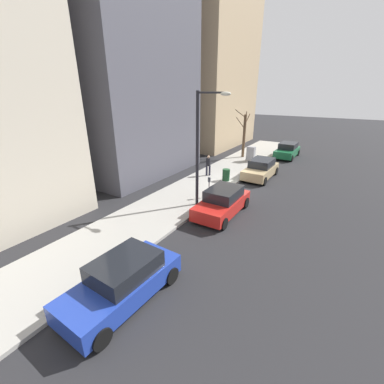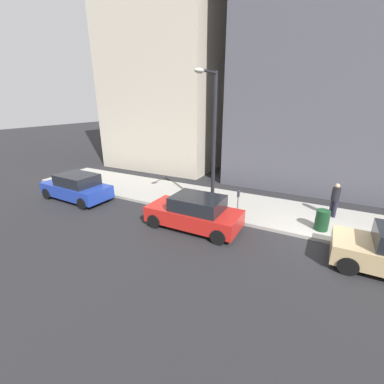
{
  "view_description": "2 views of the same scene",
  "coord_description": "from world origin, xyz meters",
  "px_view_note": "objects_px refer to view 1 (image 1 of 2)",
  "views": [
    {
      "loc": [
        -6.75,
        17.44,
        6.66
      ],
      "look_at": [
        0.87,
        5.11,
        0.9
      ],
      "focal_mm": 24.0,
      "sensor_mm": 36.0,
      "label": 1
    },
    {
      "loc": [
        -10.53,
        0.39,
        5.41
      ],
      "look_at": [
        -0.32,
        5.74,
        1.34
      ],
      "focal_mm": 24.0,
      "sensor_mm": 36.0,
      "label": 2
    }
  ],
  "objects_px": {
    "parked_car_green": "(287,150)",
    "parked_car_blue": "(123,281)",
    "parked_car_red": "(223,202)",
    "streetlamp": "(202,141)",
    "trash_bin": "(226,175)",
    "office_block_center": "(109,28)",
    "parking_meter": "(209,185)",
    "pedestrian_near_meter": "(208,164)",
    "bare_tree": "(244,135)",
    "utility_box": "(251,154)",
    "office_tower_left": "(195,35)",
    "parked_car_tan": "(261,169)"
  },
  "relations": [
    {
      "from": "office_tower_left",
      "to": "utility_box",
      "type": "bearing_deg",
      "value": 147.36
    },
    {
      "from": "trash_bin",
      "to": "utility_box",
      "type": "bearing_deg",
      "value": -86.53
    },
    {
      "from": "streetlamp",
      "to": "pedestrian_near_meter",
      "type": "distance_m",
      "value": 6.6
    },
    {
      "from": "streetlamp",
      "to": "trash_bin",
      "type": "height_order",
      "value": "streetlamp"
    },
    {
      "from": "streetlamp",
      "to": "office_block_center",
      "type": "height_order",
      "value": "office_block_center"
    },
    {
      "from": "parked_car_tan",
      "to": "parking_meter",
      "type": "height_order",
      "value": "parked_car_tan"
    },
    {
      "from": "parked_car_red",
      "to": "trash_bin",
      "type": "xyz_separation_m",
      "value": [
        2.1,
        -5.08,
        -0.14
      ]
    },
    {
      "from": "parked_car_blue",
      "to": "parked_car_green",
      "type": "bearing_deg",
      "value": -87.89
    },
    {
      "from": "bare_tree",
      "to": "office_block_center",
      "type": "height_order",
      "value": "office_block_center"
    },
    {
      "from": "trash_bin",
      "to": "pedestrian_near_meter",
      "type": "relative_size",
      "value": 0.54
    },
    {
      "from": "parked_car_red",
      "to": "bare_tree",
      "type": "relative_size",
      "value": 0.89
    },
    {
      "from": "parking_meter",
      "to": "bare_tree",
      "type": "bearing_deg",
      "value": -79.32
    },
    {
      "from": "parked_car_tan",
      "to": "utility_box",
      "type": "xyz_separation_m",
      "value": [
        2.3,
        -4.07,
        0.11
      ]
    },
    {
      "from": "parking_meter",
      "to": "office_block_center",
      "type": "relative_size",
      "value": 0.06
    },
    {
      "from": "pedestrian_near_meter",
      "to": "office_tower_left",
      "type": "bearing_deg",
      "value": 88.0
    },
    {
      "from": "parked_car_red",
      "to": "parked_car_blue",
      "type": "bearing_deg",
      "value": 89.97
    },
    {
      "from": "utility_box",
      "to": "parked_car_red",
      "type": "bearing_deg",
      "value": 102.1
    },
    {
      "from": "streetlamp",
      "to": "office_tower_left",
      "type": "bearing_deg",
      "value": -58.0
    },
    {
      "from": "parked_car_green",
      "to": "parked_car_red",
      "type": "bearing_deg",
      "value": 90.63
    },
    {
      "from": "parked_car_green",
      "to": "parked_car_red",
      "type": "distance_m",
      "value": 15.83
    },
    {
      "from": "parked_car_red",
      "to": "streetlamp",
      "type": "bearing_deg",
      "value": -3.5
    },
    {
      "from": "streetlamp",
      "to": "bare_tree",
      "type": "distance_m",
      "value": 13.17
    },
    {
      "from": "parked_car_tan",
      "to": "bare_tree",
      "type": "distance_m",
      "value": 6.7
    },
    {
      "from": "parked_car_red",
      "to": "office_block_center",
      "type": "bearing_deg",
      "value": -17.49
    },
    {
      "from": "parked_car_tan",
      "to": "utility_box",
      "type": "height_order",
      "value": "utility_box"
    },
    {
      "from": "parking_meter",
      "to": "bare_tree",
      "type": "height_order",
      "value": "bare_tree"
    },
    {
      "from": "trash_bin",
      "to": "office_block_center",
      "type": "xyz_separation_m",
      "value": [
        9.8,
        1.29,
        10.46
      ]
    },
    {
      "from": "utility_box",
      "to": "office_block_center",
      "type": "height_order",
      "value": "office_block_center"
    },
    {
      "from": "office_tower_left",
      "to": "parked_car_red",
      "type": "bearing_deg",
      "value": 125.1
    },
    {
      "from": "parked_car_blue",
      "to": "bare_tree",
      "type": "bearing_deg",
      "value": -77.3
    },
    {
      "from": "bare_tree",
      "to": "office_tower_left",
      "type": "relative_size",
      "value": 0.19
    },
    {
      "from": "parked_car_green",
      "to": "parked_car_blue",
      "type": "distance_m",
      "value": 23.5
    },
    {
      "from": "parked_car_tan",
      "to": "streetlamp",
      "type": "bearing_deg",
      "value": 80.96
    },
    {
      "from": "parked_car_blue",
      "to": "streetlamp",
      "type": "relative_size",
      "value": 0.66
    },
    {
      "from": "parking_meter",
      "to": "streetlamp",
      "type": "bearing_deg",
      "value": 97.01
    },
    {
      "from": "parked_car_blue",
      "to": "utility_box",
      "type": "xyz_separation_m",
      "value": [
        2.48,
        -19.34,
        0.11
      ]
    },
    {
      "from": "parked_car_tan",
      "to": "office_tower_left",
      "type": "bearing_deg",
      "value": -39.53
    },
    {
      "from": "parked_car_blue",
      "to": "pedestrian_near_meter",
      "type": "xyz_separation_m",
      "value": [
        3.87,
        -13.17,
        0.35
      ]
    },
    {
      "from": "office_tower_left",
      "to": "pedestrian_near_meter",
      "type": "bearing_deg",
      "value": 125.01
    },
    {
      "from": "parked_car_blue",
      "to": "office_block_center",
      "type": "distance_m",
      "value": 19.47
    },
    {
      "from": "parked_car_tan",
      "to": "parked_car_blue",
      "type": "relative_size",
      "value": 0.99
    },
    {
      "from": "parked_car_red",
      "to": "office_block_center",
      "type": "distance_m",
      "value": 16.21
    },
    {
      "from": "pedestrian_near_meter",
      "to": "office_block_center",
      "type": "xyz_separation_m",
      "value": [
        8.01,
        1.71,
        9.98
      ]
    },
    {
      "from": "utility_box",
      "to": "parking_meter",
      "type": "bearing_deg",
      "value": 94.76
    },
    {
      "from": "utility_box",
      "to": "pedestrian_near_meter",
      "type": "xyz_separation_m",
      "value": [
        1.39,
        6.17,
        0.24
      ]
    },
    {
      "from": "streetlamp",
      "to": "pedestrian_near_meter",
      "type": "bearing_deg",
      "value": -65.98
    },
    {
      "from": "parked_car_red",
      "to": "office_block_center",
      "type": "height_order",
      "value": "office_block_center"
    },
    {
      "from": "utility_box",
      "to": "parked_car_tan",
      "type": "bearing_deg",
      "value": 119.5
    },
    {
      "from": "bare_tree",
      "to": "utility_box",
      "type": "bearing_deg",
      "value": 135.64
    },
    {
      "from": "parking_meter",
      "to": "utility_box",
      "type": "relative_size",
      "value": 0.94
    }
  ]
}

